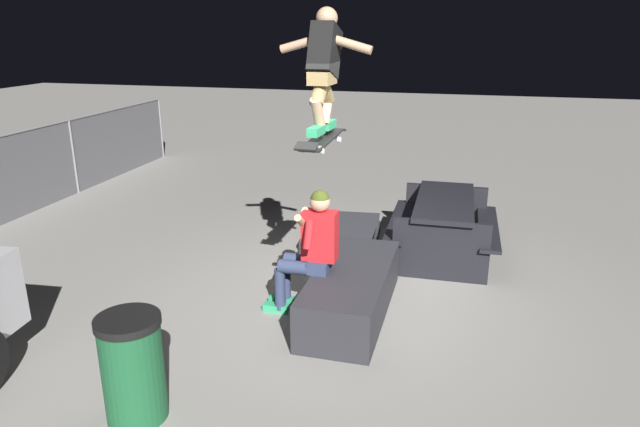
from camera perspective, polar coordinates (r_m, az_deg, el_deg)
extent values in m
plane|color=gray|center=(6.15, 2.20, -9.05)|extent=(40.00, 40.00, 0.00)
cube|color=#28282D|center=(5.88, 3.14, -7.78)|extent=(1.84, 0.74, 0.48)
cube|color=#2D3856|center=(5.75, 0.00, -5.12)|extent=(0.32, 0.20, 0.12)
cube|color=red|center=(5.63, 0.00, -2.22)|extent=(0.20, 0.34, 0.50)
sphere|color=tan|center=(5.52, 0.00, 1.18)|extent=(0.20, 0.20, 0.20)
sphere|color=#414D19|center=(5.51, 0.00, 1.38)|extent=(0.19, 0.19, 0.19)
cylinder|color=red|center=(5.44, -1.16, -2.14)|extent=(0.19, 0.08, 0.29)
cylinder|color=tan|center=(5.51, -1.93, -0.79)|extent=(0.24, 0.07, 0.19)
cylinder|color=red|center=(5.80, -0.06, -0.80)|extent=(0.19, 0.08, 0.29)
cylinder|color=tan|center=(5.72, -1.23, -0.03)|extent=(0.24, 0.07, 0.19)
cylinder|color=#2D3856|center=(5.73, -2.18, -5.43)|extent=(0.14, 0.40, 0.14)
cylinder|color=#2D3856|center=(5.89, -4.02, -7.53)|extent=(0.11, 0.11, 0.44)
cube|color=#2D9E66|center=(6.01, -4.43, -9.36)|extent=(0.10, 0.26, 0.08)
cylinder|color=#2D3856|center=(5.89, -1.66, -4.75)|extent=(0.14, 0.40, 0.14)
cylinder|color=#2D3856|center=(6.05, -3.46, -6.82)|extent=(0.11, 0.11, 0.44)
cube|color=#2D9E66|center=(6.16, -3.87, -8.61)|extent=(0.10, 0.26, 0.08)
cube|color=black|center=(5.45, 0.20, 7.41)|extent=(0.81, 0.25, 0.09)
cube|color=black|center=(5.87, 1.55, 8.39)|extent=(0.13, 0.21, 0.05)
cube|color=black|center=(5.03, -1.36, 6.71)|extent=(0.13, 0.21, 0.06)
cube|color=#99999E|center=(5.72, 1.06, 7.67)|extent=(0.07, 0.16, 0.03)
cylinder|color=white|center=(5.75, 0.20, 7.47)|extent=(0.06, 0.03, 0.05)
cylinder|color=white|center=(5.70, 1.94, 7.37)|extent=(0.06, 0.03, 0.05)
cube|color=#99999E|center=(5.20, -0.74, 6.58)|extent=(0.07, 0.16, 0.03)
cylinder|color=white|center=(5.23, -1.68, 6.37)|extent=(0.06, 0.03, 0.05)
cylinder|color=white|center=(5.18, 0.21, 6.25)|extent=(0.06, 0.03, 0.05)
cube|color=#2D9E66|center=(5.60, 0.77, 8.84)|extent=(0.27, 0.12, 0.08)
cube|color=#2D9E66|center=(5.27, -0.40, 8.23)|extent=(0.27, 0.12, 0.08)
cylinder|color=tan|center=(5.53, 0.61, 10.39)|extent=(0.24, 0.11, 0.31)
cylinder|color=olive|center=(5.44, 0.39, 12.38)|extent=(0.34, 0.15, 0.33)
cylinder|color=tan|center=(5.29, -0.21, 10.03)|extent=(0.24, 0.11, 0.31)
cylinder|color=olive|center=(5.33, 0.03, 12.27)|extent=(0.34, 0.15, 0.33)
cube|color=olive|center=(5.38, 0.21, 13.38)|extent=(0.31, 0.22, 0.12)
cube|color=black|center=(5.44, 0.48, 15.97)|extent=(0.46, 0.25, 0.52)
sphere|color=tan|center=(5.49, 0.69, 18.92)|extent=(0.20, 0.20, 0.20)
cylinder|color=tan|center=(5.52, -1.73, 16.63)|extent=(0.11, 0.45, 0.19)
cylinder|color=tan|center=(5.39, 2.88, 16.57)|extent=(0.11, 0.45, 0.19)
cube|color=#28282D|center=(7.88, 2.15, -2.47)|extent=(1.30, 1.08, 0.06)
cube|color=#28282D|center=(7.86, 2.16, -2.14)|extent=(1.25, 1.07, 0.31)
cube|color=#28282D|center=(7.98, -1.23, -1.89)|extent=(1.10, 0.14, 0.14)
cube|color=#28282D|center=(7.79, 5.63, -2.49)|extent=(1.10, 0.14, 0.14)
cube|color=black|center=(7.32, 12.36, 1.17)|extent=(1.71, 0.72, 0.06)
cube|color=black|center=(7.44, 7.98, -0.72)|extent=(1.70, 0.26, 0.04)
cube|color=black|center=(7.42, 16.44, -1.36)|extent=(1.70, 0.26, 0.04)
cube|color=black|center=(8.16, 12.39, 0.30)|extent=(0.07, 1.10, 0.72)
cube|color=black|center=(6.71, 11.91, -3.65)|extent=(0.07, 1.10, 0.72)
cylinder|color=#19512D|center=(4.59, -18.13, -14.77)|extent=(0.45, 0.45, 0.78)
cylinder|color=black|center=(4.38, -18.68, -10.16)|extent=(0.48, 0.48, 0.06)
cylinder|color=slate|center=(10.84, -23.37, 5.18)|extent=(0.05, 0.05, 1.28)
cylinder|color=slate|center=(13.29, -15.59, 8.19)|extent=(0.05, 0.05, 1.28)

